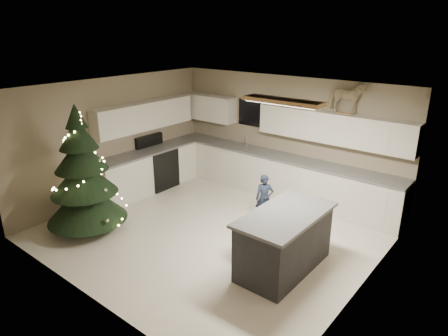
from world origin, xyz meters
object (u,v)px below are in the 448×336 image
at_px(christmas_tree, 84,181).
at_px(toddler, 264,199).
at_px(island, 284,241).
at_px(bar_stool, 252,227).
at_px(rocking_horse, 346,98).

bearing_deg(christmas_tree, toddler, 44.73).
relative_size(island, bar_stool, 2.36).
height_order(bar_stool, toddler, toddler).
relative_size(bar_stool, rocking_horse, 0.98).
xyz_separation_m(christmas_tree, rocking_horse, (3.21, 3.69, 1.34)).
bearing_deg(island, rocking_horse, 96.08).
bearing_deg(island, bar_stool, -176.66).
bearing_deg(christmas_tree, rocking_horse, 49.00).
xyz_separation_m(bar_stool, christmas_tree, (-2.90, -1.14, 0.43)).
bearing_deg(bar_stool, island, 3.34).
xyz_separation_m(island, toddler, (-1.13, 1.16, -0.01)).
xyz_separation_m(island, christmas_tree, (-3.47, -1.17, 0.49)).
bearing_deg(rocking_horse, christmas_tree, 122.85).
bearing_deg(toddler, bar_stool, -102.21).
height_order(island, toddler, island).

